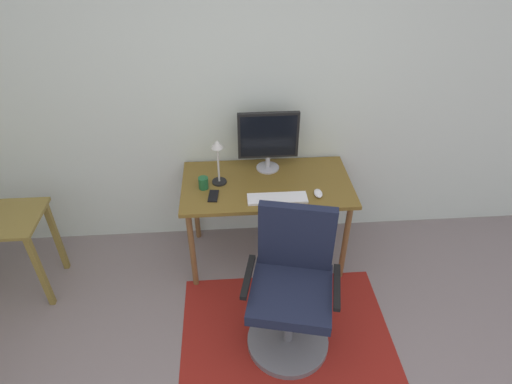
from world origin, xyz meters
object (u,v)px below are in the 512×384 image
object	(u,v)px
coffee_cup	(203,183)
computer_mouse	(318,193)
desk_lamp	(218,156)
keyboard	(277,198)
monitor	(268,138)
desk	(267,191)
cell_phone	(213,196)
office_chair	(291,294)

from	to	relation	value
coffee_cup	computer_mouse	bearing A→B (deg)	-10.34
desk_lamp	keyboard	bearing A→B (deg)	-30.48
keyboard	desk_lamp	distance (m)	0.53
monitor	coffee_cup	size ratio (longest dim) A/B	5.31
keyboard	coffee_cup	distance (m)	0.56
monitor	desk_lamp	world-z (taller)	monitor
monitor	desk	bearing A→B (deg)	-97.39
desk	cell_phone	world-z (taller)	cell_phone
coffee_cup	desk_lamp	xyz separation A→B (m)	(0.12, 0.06, 0.19)
desk_lamp	office_chair	bearing A→B (deg)	-62.34
keyboard	cell_phone	xyz separation A→B (m)	(-0.46, 0.07, -0.00)
office_chair	coffee_cup	bearing A→B (deg)	138.46
desk	office_chair	bearing A→B (deg)	-83.91
monitor	computer_mouse	bearing A→B (deg)	-49.33
cell_phone	computer_mouse	bearing A→B (deg)	3.24
cell_phone	office_chair	distance (m)	0.89
computer_mouse	coffee_cup	world-z (taller)	coffee_cup
monitor	coffee_cup	bearing A→B (deg)	-154.93
keyboard	coffee_cup	world-z (taller)	coffee_cup
keyboard	desk_lamp	world-z (taller)	desk_lamp
coffee_cup	office_chair	world-z (taller)	office_chair
monitor	cell_phone	world-z (taller)	monitor
monitor	keyboard	world-z (taller)	monitor
keyboard	office_chair	bearing A→B (deg)	-87.04
desk_lamp	computer_mouse	bearing A→B (deg)	-16.74
cell_phone	desk_lamp	size ratio (longest dim) A/B	0.38
desk	keyboard	size ratio (longest dim) A/B	2.99
desk_lamp	office_chair	world-z (taller)	desk_lamp
cell_phone	office_chair	size ratio (longest dim) A/B	0.14
office_chair	cell_phone	bearing A→B (deg)	138.95
coffee_cup	desk_lamp	distance (m)	0.23
desk	desk_lamp	world-z (taller)	desk_lamp
monitor	keyboard	size ratio (longest dim) A/B	1.12
computer_mouse	office_chair	distance (m)	0.77
keyboard	office_chair	world-z (taller)	office_chair
monitor	office_chair	distance (m)	1.18
desk	desk_lamp	bearing A→B (deg)	175.14
monitor	cell_phone	xyz separation A→B (m)	(-0.43, -0.35, -0.27)
cell_phone	desk_lamp	distance (m)	0.29
desk_lamp	monitor	bearing A→B (deg)	23.91
keyboard	computer_mouse	size ratio (longest dim) A/B	4.13
computer_mouse	desk_lamp	bearing A→B (deg)	163.26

